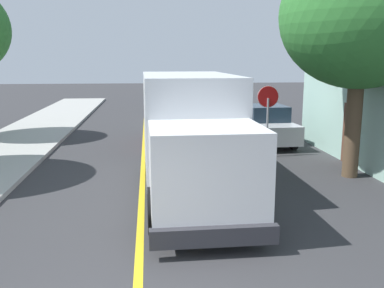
{
  "coord_description": "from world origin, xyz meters",
  "views": [
    {
      "loc": [
        0.23,
        -4.77,
        3.62
      ],
      "look_at": [
        1.35,
        6.29,
        1.4
      ],
      "focal_mm": 40.09,
      "sensor_mm": 36.0,
      "label": 1
    }
  ],
  "objects_px": {
    "parked_car_far": "(179,98)",
    "street_tree_far_side": "(361,16)",
    "parked_car_mid": "(178,108)",
    "stop_sign": "(268,108)",
    "parked_car_furthest": "(169,91)",
    "parked_car_near": "(181,125)",
    "parked_van_across": "(265,125)",
    "box_truck": "(191,130)"
  },
  "relations": [
    {
      "from": "parked_car_near",
      "to": "street_tree_far_side",
      "type": "xyz_separation_m",
      "value": [
        4.83,
        -5.97,
        4.04
      ]
    },
    {
      "from": "parked_van_across",
      "to": "stop_sign",
      "type": "xyz_separation_m",
      "value": [
        -0.61,
        -2.54,
        1.06
      ]
    },
    {
      "from": "parked_car_mid",
      "to": "street_tree_far_side",
      "type": "relative_size",
      "value": 0.63
    },
    {
      "from": "parked_car_furthest",
      "to": "parked_van_across",
      "type": "relative_size",
      "value": 0.99
    },
    {
      "from": "parked_car_near",
      "to": "street_tree_far_side",
      "type": "height_order",
      "value": "street_tree_far_side"
    },
    {
      "from": "parked_van_across",
      "to": "street_tree_far_side",
      "type": "relative_size",
      "value": 0.64
    },
    {
      "from": "parked_van_across",
      "to": "stop_sign",
      "type": "distance_m",
      "value": 2.82
    },
    {
      "from": "box_truck",
      "to": "street_tree_far_side",
      "type": "relative_size",
      "value": 1.03
    },
    {
      "from": "parked_car_mid",
      "to": "street_tree_far_side",
      "type": "height_order",
      "value": "street_tree_far_side"
    },
    {
      "from": "box_truck",
      "to": "stop_sign",
      "type": "bearing_deg",
      "value": 52.12
    },
    {
      "from": "parked_car_furthest",
      "to": "parked_car_mid",
      "type": "bearing_deg",
      "value": -90.5
    },
    {
      "from": "parked_car_furthest",
      "to": "street_tree_far_side",
      "type": "relative_size",
      "value": 0.63
    },
    {
      "from": "parked_car_near",
      "to": "parked_car_far",
      "type": "xyz_separation_m",
      "value": [
        0.86,
        12.92,
        0.0
      ]
    },
    {
      "from": "parked_car_furthest",
      "to": "stop_sign",
      "type": "height_order",
      "value": "stop_sign"
    },
    {
      "from": "stop_sign",
      "to": "street_tree_far_side",
      "type": "distance_m",
      "value": 4.58
    },
    {
      "from": "parked_car_furthest",
      "to": "parked_van_across",
      "type": "distance_m",
      "value": 20.66
    },
    {
      "from": "box_truck",
      "to": "stop_sign",
      "type": "height_order",
      "value": "box_truck"
    },
    {
      "from": "parked_car_near",
      "to": "parked_car_furthest",
      "type": "relative_size",
      "value": 1.01
    },
    {
      "from": "street_tree_far_side",
      "to": "stop_sign",
      "type": "bearing_deg",
      "value": 122.41
    },
    {
      "from": "parked_car_far",
      "to": "stop_sign",
      "type": "bearing_deg",
      "value": -82.47
    },
    {
      "from": "parked_car_near",
      "to": "parked_car_mid",
      "type": "height_order",
      "value": "same"
    },
    {
      "from": "parked_van_across",
      "to": "stop_sign",
      "type": "bearing_deg",
      "value": -103.59
    },
    {
      "from": "parked_car_far",
      "to": "parked_car_near",
      "type": "bearing_deg",
      "value": -93.79
    },
    {
      "from": "parked_car_near",
      "to": "street_tree_far_side",
      "type": "relative_size",
      "value": 0.64
    },
    {
      "from": "parked_car_near",
      "to": "parked_car_far",
      "type": "distance_m",
      "value": 12.95
    },
    {
      "from": "stop_sign",
      "to": "street_tree_far_side",
      "type": "relative_size",
      "value": 0.38
    },
    {
      "from": "parked_car_mid",
      "to": "stop_sign",
      "type": "distance_m",
      "value": 9.85
    },
    {
      "from": "parked_car_far",
      "to": "box_truck",
      "type": "bearing_deg",
      "value": -93.27
    },
    {
      "from": "parked_car_mid",
      "to": "stop_sign",
      "type": "xyz_separation_m",
      "value": [
        2.66,
        -9.43,
        1.06
      ]
    },
    {
      "from": "parked_car_near",
      "to": "parked_car_furthest",
      "type": "xyz_separation_m",
      "value": [
        0.43,
        19.92,
        0.0
      ]
    },
    {
      "from": "box_truck",
      "to": "parked_car_far",
      "type": "relative_size",
      "value": 1.61
    },
    {
      "from": "street_tree_far_side",
      "to": "parked_car_far",
      "type": "bearing_deg",
      "value": 101.87
    },
    {
      "from": "stop_sign",
      "to": "street_tree_far_side",
      "type": "xyz_separation_m",
      "value": [
        1.86,
        -2.93,
        2.98
      ]
    },
    {
      "from": "stop_sign",
      "to": "street_tree_far_side",
      "type": "height_order",
      "value": "street_tree_far_side"
    },
    {
      "from": "parked_car_near",
      "to": "stop_sign",
      "type": "bearing_deg",
      "value": -45.7
    },
    {
      "from": "parked_car_far",
      "to": "street_tree_far_side",
      "type": "xyz_separation_m",
      "value": [
        3.97,
        -18.9,
        4.04
      ]
    },
    {
      "from": "parked_car_far",
      "to": "stop_sign",
      "type": "distance_m",
      "value": 16.14
    },
    {
      "from": "parked_car_far",
      "to": "parked_car_furthest",
      "type": "height_order",
      "value": "same"
    },
    {
      "from": "box_truck",
      "to": "street_tree_far_side",
      "type": "distance_m",
      "value": 6.11
    },
    {
      "from": "parked_van_across",
      "to": "box_truck",
      "type": "bearing_deg",
      "value": -119.93
    },
    {
      "from": "parked_car_mid",
      "to": "parked_car_far",
      "type": "relative_size",
      "value": 0.99
    },
    {
      "from": "parked_car_mid",
      "to": "parked_car_furthest",
      "type": "distance_m",
      "value": 13.53
    }
  ]
}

